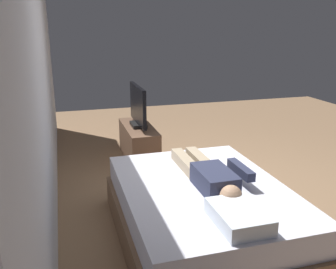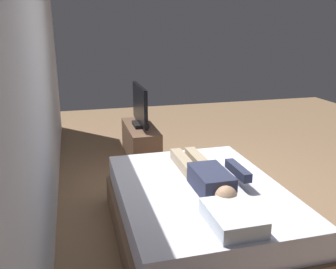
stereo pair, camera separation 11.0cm
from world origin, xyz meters
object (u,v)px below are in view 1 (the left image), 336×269
at_px(pillow, 239,216).
at_px(person, 210,175).
at_px(tv, 138,107).
at_px(tv_stand, 139,143).
at_px(remote, 243,171).
at_px(bed, 202,213).

relative_size(pillow, person, 0.38).
bearing_deg(person, tv, 5.01).
bearing_deg(tv_stand, pillow, -177.66).
bearing_deg(remote, tv, 16.18).
distance_m(bed, remote, 0.59).
relative_size(bed, pillow, 4.18).
relative_size(person, remote, 8.40).
bearing_deg(bed, remote, -69.42).
distance_m(bed, pillow, 0.76).
relative_size(bed, remote, 13.36).
bearing_deg(person, tv_stand, 5.01).
bearing_deg(tv, pillow, -177.66).
distance_m(bed, tv_stand, 2.25).
relative_size(bed, person, 1.59).
relative_size(pillow, remote, 3.20).
height_order(person, tv, tv).
bearing_deg(pillow, tv, 2.34).
relative_size(pillow, tv_stand, 0.44).
height_order(pillow, remote, pillow).
height_order(remote, tv, tv).
height_order(pillow, person, person).
bearing_deg(tv, tv_stand, 0.00).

